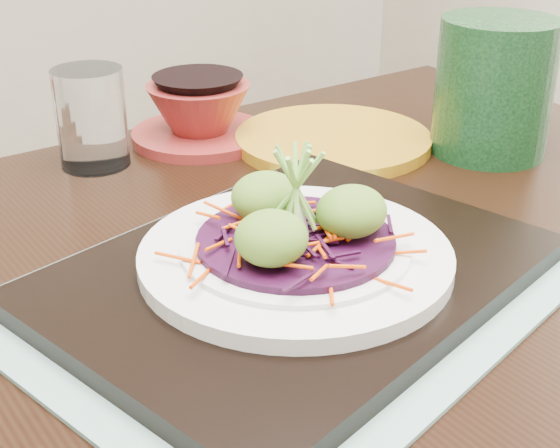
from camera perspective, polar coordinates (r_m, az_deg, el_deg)
dining_table at (r=0.69m, az=-0.20°, el=-9.05°), size 1.09×0.73×0.68m
placemat at (r=0.61m, az=1.12°, el=-4.42°), size 0.48×0.41×0.00m
serving_tray at (r=0.60m, az=1.12°, el=-3.60°), size 0.42×0.35×0.02m
white_plate at (r=0.59m, az=1.14°, el=-2.24°), size 0.24×0.24×0.02m
cabbage_bed at (r=0.59m, az=1.15°, el=-1.20°), size 0.15×0.15×0.01m
carrot_julienne at (r=0.58m, az=1.15°, el=-0.56°), size 0.18×0.18×0.01m
guacamole_scoops at (r=0.58m, az=1.20°, el=0.65°), size 0.13×0.12×0.04m
scallion_garnish at (r=0.57m, az=1.18°, el=2.32°), size 0.06×0.06×0.08m
water_glass at (r=0.84m, az=-13.64°, el=7.54°), size 0.07×0.07×0.10m
terracotta_bowl_set at (r=0.90m, az=-5.91°, el=7.90°), size 0.17×0.17×0.07m
yellow_plate at (r=0.89m, az=3.89°, el=6.19°), size 0.27×0.27×0.01m
green_jar at (r=0.88m, az=15.37°, el=9.61°), size 0.14×0.14×0.15m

